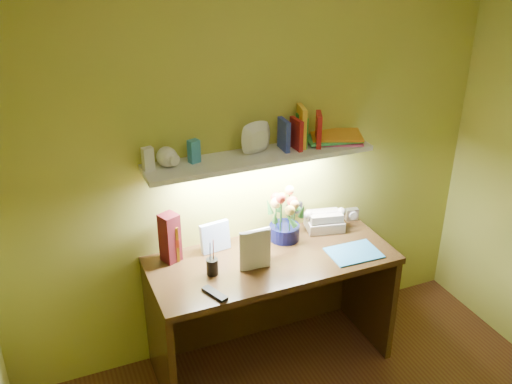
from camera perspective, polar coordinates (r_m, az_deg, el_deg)
desk at (r=3.48m, az=1.54°, el=-11.78°), size 1.40×0.60×0.75m
flower_bouquet at (r=3.37m, az=2.90°, el=-2.33°), size 0.25×0.25×0.32m
telephone at (r=3.54m, az=6.87°, el=-2.70°), size 0.25×0.21×0.13m
desk_clock at (r=3.68m, az=9.56°, el=-2.21°), size 0.08×0.05×0.08m
whisky_bottle at (r=3.21m, az=-8.45°, el=-4.57°), size 0.09×0.09×0.28m
whisky_box at (r=3.20m, az=-8.60°, el=-4.54°), size 0.12×0.12×0.29m
pen_cup at (r=3.09m, az=-4.41°, el=-6.94°), size 0.07×0.07×0.16m
art_card at (r=3.29m, az=-4.12°, el=-4.50°), size 0.18×0.06×0.17m
tv_remote at (r=2.97m, az=-4.15°, el=-10.11°), size 0.10×0.16×0.02m
blue_folder at (r=3.34m, az=9.75°, el=-6.01°), size 0.30×0.22×0.01m
desk_book_a at (r=3.08m, az=-1.66°, el=-6.09°), size 0.18×0.04×0.24m
desk_book_b at (r=3.17m, az=-0.93°, el=-5.53°), size 0.14×0.02×0.19m
wall_shelf at (r=3.15m, az=1.02°, el=4.21°), size 1.32×0.31×0.26m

